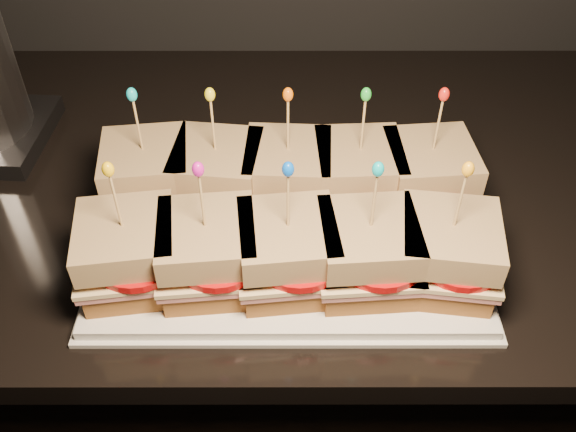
{
  "coord_description": "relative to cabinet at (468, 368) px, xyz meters",
  "views": [
    {
      "loc": [
        -0.33,
        0.98,
        1.51
      ],
      "look_at": [
        -0.33,
        1.52,
        1.0
      ],
      "focal_mm": 40.0,
      "sensor_mm": 36.0,
      "label": 1
    }
  ],
  "objects": [
    {
      "name": "cabinet",
      "position": [
        0.0,
        0.0,
        0.0
      ],
      "size": [
        2.37,
        0.64,
        0.91
      ],
      "primitive_type": "cube",
      "color": "black",
      "rests_on": "ground"
    },
    {
      "name": "granite_slab",
      "position": [
        0.0,
        0.0,
        0.47
      ],
      "size": [
        2.41,
        0.68,
        0.03
      ],
      "primitive_type": "cube",
      "color": "black",
      "rests_on": "cabinet"
    },
    {
      "name": "platter",
      "position": [
        -0.34,
        -0.15,
        0.5
      ],
      "size": [
        0.45,
        0.28,
        0.02
      ],
      "primitive_type": "cube",
      "color": "white",
      "rests_on": "granite_slab"
    },
    {
      "name": "platter_rim",
      "position": [
        -0.34,
        -0.15,
        0.49
      ],
      "size": [
        0.46,
        0.29,
        0.01
      ],
      "primitive_type": "cube",
      "color": "white",
      "rests_on": "granite_slab"
    },
    {
      "name": "sandwich_0_bread_bot",
      "position": [
        -0.52,
        -0.08,
        0.52
      ],
      "size": [
        0.11,
        0.11,
        0.03
      ],
      "primitive_type": "cube",
      "rotation": [
        0.0,
        0.0,
        0.12
      ],
      "color": "#5E2D10",
      "rests_on": "platter"
    },
    {
      "name": "sandwich_0_ham",
      "position": [
        -0.52,
        -0.08,
        0.54
      ],
      "size": [
        0.12,
        0.12,
        0.01
      ],
      "primitive_type": "cube",
      "rotation": [
        0.0,
        0.0,
        0.12
      ],
      "color": "#BD6962",
      "rests_on": "sandwich_0_bread_bot"
    },
    {
      "name": "sandwich_0_cheese",
      "position": [
        -0.52,
        -0.08,
        0.55
      ],
      "size": [
        0.12,
        0.12,
        0.01
      ],
      "primitive_type": "cube",
      "rotation": [
        0.0,
        0.0,
        0.12
      ],
      "color": "beige",
      "rests_on": "sandwich_0_ham"
    },
    {
      "name": "sandwich_0_tomato",
      "position": [
        -0.5,
        -0.09,
        0.55
      ],
      "size": [
        0.1,
        0.1,
        0.01
      ],
      "primitive_type": "cylinder",
      "color": "#BD0B0B",
      "rests_on": "sandwich_0_cheese"
    },
    {
      "name": "sandwich_0_bread_top",
      "position": [
        -0.52,
        -0.08,
        0.58
      ],
      "size": [
        0.11,
        0.11,
        0.03
      ],
      "primitive_type": "cube",
      "rotation": [
        0.0,
        0.0,
        0.12
      ],
      "color": "brown",
      "rests_on": "sandwich_0_tomato"
    },
    {
      "name": "sandwich_0_pick",
      "position": [
        -0.52,
        -0.08,
        0.62
      ],
      "size": [
        0.0,
        0.0,
        0.09
      ],
      "primitive_type": "cylinder",
      "color": "tan",
      "rests_on": "sandwich_0_bread_top"
    },
    {
      "name": "sandwich_0_frill",
      "position": [
        -0.52,
        -0.08,
        0.67
      ],
      "size": [
        0.01,
        0.01,
        0.02
      ],
      "primitive_type": "ellipsoid",
      "color": "#12BDC9",
      "rests_on": "sandwich_0_pick"
    },
    {
      "name": "sandwich_1_bread_bot",
      "position": [
        -0.43,
        -0.08,
        0.52
      ],
      "size": [
        0.11,
        0.11,
        0.03
      ],
      "primitive_type": "cube",
      "rotation": [
        0.0,
        0.0,
        -0.12
      ],
      "color": "#5E2D10",
      "rests_on": "platter"
    },
    {
      "name": "sandwich_1_ham",
      "position": [
        -0.43,
        -0.08,
        0.54
      ],
      "size": [
        0.12,
        0.12,
        0.01
      ],
      "primitive_type": "cube",
      "rotation": [
        0.0,
        0.0,
        -0.12
      ],
      "color": "#BD6962",
      "rests_on": "sandwich_1_bread_bot"
    },
    {
      "name": "sandwich_1_cheese",
      "position": [
        -0.43,
        -0.08,
        0.55
      ],
      "size": [
        0.12,
        0.12,
        0.01
      ],
      "primitive_type": "cube",
      "rotation": [
        0.0,
        0.0,
        -0.12
      ],
      "color": "beige",
      "rests_on": "sandwich_1_ham"
    },
    {
      "name": "sandwich_1_tomato",
      "position": [
        -0.42,
        -0.09,
        0.55
      ],
      "size": [
        0.1,
        0.1,
        0.01
      ],
      "primitive_type": "cylinder",
      "color": "#BD0B0B",
      "rests_on": "sandwich_1_cheese"
    },
    {
      "name": "sandwich_1_bread_top",
      "position": [
        -0.43,
        -0.08,
        0.58
      ],
      "size": [
        0.11,
        0.11,
        0.03
      ],
      "primitive_type": "cube",
      "rotation": [
        0.0,
        0.0,
        -0.12
      ],
      "color": "brown",
      "rests_on": "sandwich_1_tomato"
    },
    {
      "name": "sandwich_1_pick",
      "position": [
        -0.43,
        -0.08,
        0.62
      ],
      "size": [
        0.0,
        0.0,
        0.09
      ],
      "primitive_type": "cylinder",
      "color": "tan",
      "rests_on": "sandwich_1_bread_top"
    },
    {
      "name": "sandwich_1_frill",
      "position": [
        -0.43,
        -0.08,
        0.67
      ],
      "size": [
        0.01,
        0.01,
        0.02
      ],
      "primitive_type": "ellipsoid",
      "color": "yellow",
      "rests_on": "sandwich_1_pick"
    },
    {
      "name": "sandwich_2_bread_bot",
      "position": [
        -0.34,
        -0.08,
        0.52
      ],
      "size": [
        0.1,
        0.1,
        0.03
      ],
      "primitive_type": "cube",
      "rotation": [
        0.0,
        0.0,
        -0.05
      ],
      "color": "#5E2D10",
      "rests_on": "platter"
    },
    {
      "name": "sandwich_2_ham",
      "position": [
        -0.34,
        -0.08,
        0.54
      ],
      "size": [
        0.12,
        0.11,
        0.01
      ],
      "primitive_type": "cube",
      "rotation": [
        0.0,
        0.0,
        -0.05
      ],
      "color": "#BD6962",
      "rests_on": "sandwich_2_bread_bot"
    },
    {
      "name": "sandwich_2_cheese",
      "position": [
        -0.34,
        -0.08,
        0.55
      ],
      "size": [
        0.12,
        0.11,
        0.01
      ],
      "primitive_type": "cube",
      "rotation": [
        0.0,
        0.0,
        -0.05
      ],
      "color": "beige",
      "rests_on": "sandwich_2_ham"
    },
    {
      "name": "sandwich_2_tomato",
      "position": [
        -0.33,
        -0.09,
        0.55
      ],
      "size": [
        0.1,
        0.1,
        0.01
      ],
      "primitive_type": "cylinder",
      "color": "#BD0B0B",
      "rests_on": "sandwich_2_cheese"
    },
    {
      "name": "sandwich_2_bread_top",
      "position": [
        -0.34,
        -0.08,
        0.58
      ],
      "size": [
        0.11,
        0.11,
        0.03
      ],
      "primitive_type": "cube",
      "rotation": [
        0.0,
        0.0,
        -0.05
      ],
      "color": "brown",
      "rests_on": "sandwich_2_tomato"
    },
    {
      "name": "sandwich_2_pick",
      "position": [
        -0.34,
        -0.08,
        0.62
      ],
      "size": [
        0.0,
        0.0,
        0.09
      ],
      "primitive_type": "cylinder",
      "color": "tan",
      "rests_on": "sandwich_2_bread_top"
    },
    {
      "name": "sandwich_2_frill",
      "position": [
        -0.34,
        -0.08,
        0.67
      ],
      "size": [
        0.01,
        0.01,
        0.02
      ],
      "primitive_type": "ellipsoid",
      "color": "orange",
      "rests_on": "sandwich_2_pick"
    },
    {
      "name": "sandwich_3_bread_bot",
      "position": [
        -0.26,
        -0.08,
        0.52
      ],
      "size": [
        0.1,
        0.1,
        0.03
      ],
      "primitive_type": "cube",
      "rotation": [
        0.0,
        0.0,
        0.05
      ],
      "color": "#5E2D10",
      "rests_on": "platter"
    },
    {
      "name": "sandwich_3_ham",
      "position": [
        -0.26,
        -0.08,
        0.54
      ],
      "size": [
        0.12,
        0.11,
        0.01
      ],
      "primitive_type": "cube",
      "rotation": [
        0.0,
        0.0,
        0.05
      ],
      "color": "#BD6962",
      "rests_on": "sandwich_3_bread_bot"
    },
    {
      "name": "sandwich_3_cheese",
      "position": [
        -0.26,
        -0.08,
        0.55
      ],
      "size": [
        0.12,
        0.11,
        0.01
      ],
      "primitive_type": "cube",
      "rotation": [
        0.0,
        0.0,
        0.05
      ],
      "color": "beige",
      "rests_on": "sandwich_3_ham"
    },
    {
      "name": "sandwich_3_tomato",
      "position": [
        -0.25,
        -0.09,
        0.55
      ],
      "size": [
        0.1,
        0.1,
        0.01
      ],
      "primitive_type": "cylinder",
      "color": "#BD0B0B",
      "rests_on": "sandwich_3_cheese"
    },
    {
      "name": "sandwich_3_bread_top",
      "position": [
        -0.26,
        -0.08,
        0.58
      ],
      "size": [
        0.11,
        0.11,
        0.03
      ],
      "primitive_type": "cube",
      "rotation": [
        0.0,
        0.0,
        0.05
      ],
      "color": "brown",
      "rests_on": "sandwich_3_tomato"
    },
    {
      "name": "sandwich_3_pick",
      "position": [
        -0.26,
        -0.08,
        0.62
      ],
      "size": [
        0.0,
        0.0,
        0.09
      ],
      "primitive_type": "cylinder",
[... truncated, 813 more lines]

